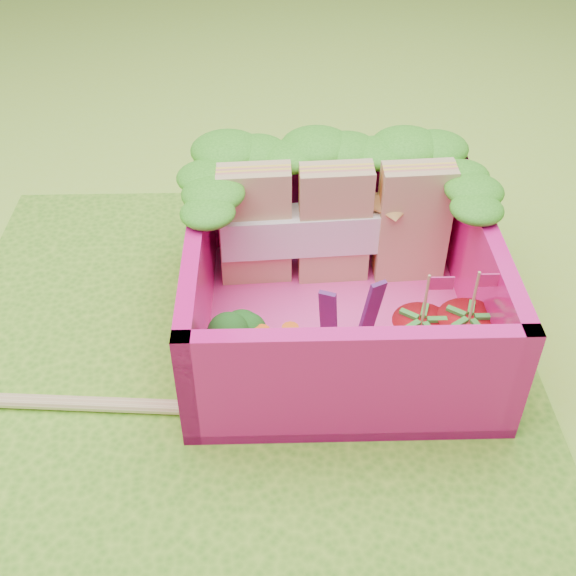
% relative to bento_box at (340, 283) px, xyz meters
% --- Properties ---
extents(ground, '(14.00, 14.00, 0.00)m').
position_rel_bento_box_xyz_m(ground, '(-0.45, -0.11, -0.31)').
color(ground, '#A9DC3E').
rests_on(ground, ground).
extents(placemat, '(2.60, 2.60, 0.03)m').
position_rel_bento_box_xyz_m(placemat, '(-0.45, -0.11, -0.29)').
color(placemat, '#539A22').
rests_on(placemat, ground).
extents(bento_floor, '(1.30, 1.30, 0.05)m').
position_rel_bento_box_xyz_m(bento_floor, '(0.00, 0.00, -0.25)').
color(bento_floor, '#FC40A2').
rests_on(bento_floor, placemat).
extents(bento_box, '(1.30, 1.30, 0.55)m').
position_rel_bento_box_xyz_m(bento_box, '(0.00, 0.00, 0.00)').
color(bento_box, '#E7137D').
rests_on(bento_box, placemat).
extents(lettuce_ruffle, '(1.43, 0.77, 0.11)m').
position_rel_bento_box_xyz_m(lettuce_ruffle, '(-0.00, 0.46, 0.33)').
color(lettuce_ruffle, '#2D8117').
rests_on(lettuce_ruffle, bento_box).
extents(sandwich_stack, '(1.08, 0.24, 0.59)m').
position_rel_bento_box_xyz_m(sandwich_stack, '(0.01, 0.35, 0.06)').
color(sandwich_stack, tan).
rests_on(sandwich_stack, bento_floor).
extents(broccoli, '(0.34, 0.34, 0.24)m').
position_rel_bento_box_xyz_m(broccoli, '(-0.45, -0.29, -0.06)').
color(broccoli, '#6EAB52').
rests_on(broccoli, bento_floor).
extents(carrot_sticks, '(0.18, 0.07, 0.26)m').
position_rel_bento_box_xyz_m(carrot_sticks, '(-0.28, -0.31, -0.10)').
color(carrot_sticks, '#FF5A15').
rests_on(carrot_sticks, bento_floor).
extents(purple_wedges, '(0.25, 0.10, 0.38)m').
position_rel_bento_box_xyz_m(purple_wedges, '(0.03, -0.18, -0.04)').
color(purple_wedges, '#541B5E').
rests_on(purple_wedges, bento_floor).
extents(strawberry_left, '(0.25, 0.25, 0.49)m').
position_rel_bento_box_xyz_m(strawberry_left, '(0.31, -0.28, -0.10)').
color(strawberry_left, red).
rests_on(strawberry_left, bento_floor).
extents(strawberry_right, '(0.26, 0.26, 0.50)m').
position_rel_bento_box_xyz_m(strawberry_right, '(0.50, -0.29, -0.09)').
color(strawberry_right, red).
rests_on(strawberry_right, bento_floor).
extents(snap_peas, '(0.61, 0.55, 0.05)m').
position_rel_bento_box_xyz_m(snap_peas, '(0.40, -0.26, -0.20)').
color(snap_peas, '#54B238').
rests_on(snap_peas, bento_floor).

